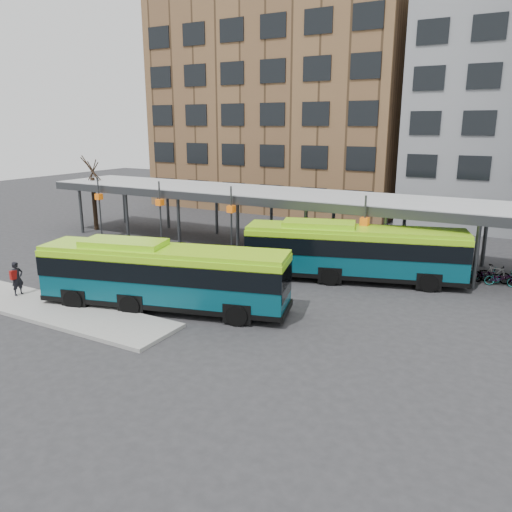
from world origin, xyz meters
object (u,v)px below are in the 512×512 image
(bus_front, at_px, (163,275))
(pedestrian, at_px, (17,278))
(bus_rear, at_px, (353,251))
(tree, at_px, (94,201))

(bus_front, height_order, pedestrian, bus_front)
(bus_front, distance_m, bus_rear, 11.00)
(bus_front, bearing_deg, tree, 129.86)
(tree, xyz_separation_m, bus_rear, (23.70, -3.25, -0.68))
(bus_front, distance_m, pedestrian, 7.95)
(bus_front, bearing_deg, pedestrian, -176.94)
(bus_rear, height_order, pedestrian, bus_rear)
(tree, height_order, pedestrian, tree)
(tree, distance_m, pedestrian, 17.51)
(tree, distance_m, bus_rear, 23.93)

